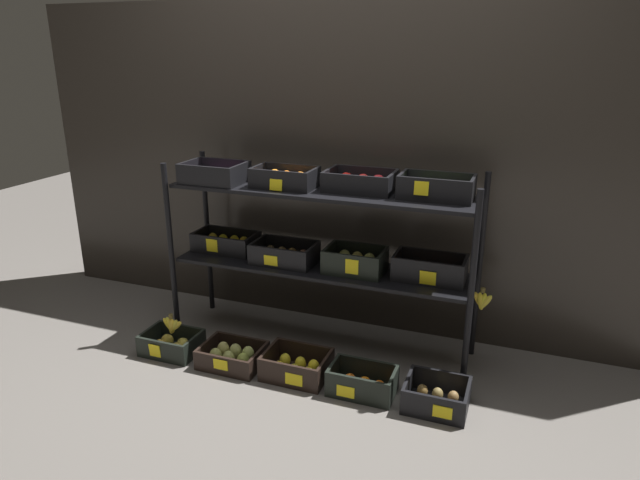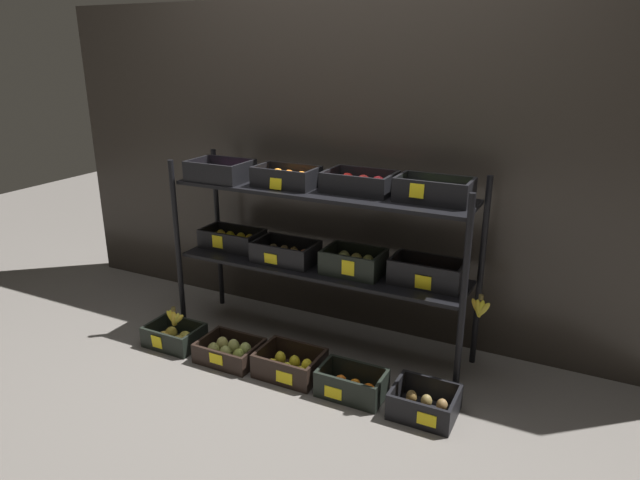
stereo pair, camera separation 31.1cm
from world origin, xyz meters
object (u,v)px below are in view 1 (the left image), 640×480
Objects in this scene: crate_ground_lemon at (297,367)px; banana_bunch_loose at (172,325)px; crate_ground_kiwi at (436,398)px; crate_ground_apple_gold at (172,345)px; display_rack at (322,227)px; crate_ground_tangerine at (362,384)px; crate_ground_pear at (232,356)px.

crate_ground_lemon is 0.76m from banana_bunch_loose.
crate_ground_lemon is 1.12× the size of crate_ground_kiwi.
banana_bunch_loose reaches higher than crate_ground_apple_gold.
crate_ground_kiwi is (0.74, -0.02, -0.00)m from crate_ground_lemon.
crate_ground_apple_gold is 1.04× the size of crate_ground_kiwi.
banana_bunch_loose is (-0.75, -0.40, -0.54)m from display_rack.
crate_ground_tangerine is 1.09× the size of crate_ground_kiwi.
crate_ground_lemon reaches higher than crate_ground_pear.
crate_ground_kiwi is (0.37, 0.01, -0.00)m from crate_ground_tangerine.
crate_ground_kiwi is (0.73, -0.39, -0.67)m from display_rack.
crate_ground_lemon is (0.76, 0.03, 0.00)m from crate_ground_apple_gold.
display_rack is at bearing 89.34° from crate_ground_lemon.
crate_ground_apple_gold is 0.76m from crate_ground_lemon.
crate_ground_kiwi is at bearing 1.76° from crate_ground_tangerine.
banana_bunch_loose is (0.01, -0.00, 0.13)m from crate_ground_apple_gold.
crate_ground_tangerine is (0.74, -0.01, 0.00)m from crate_ground_pear.
crate_ground_apple_gold is 1.13m from crate_ground_tangerine.
crate_ground_apple_gold is 0.94× the size of crate_ground_pear.
display_rack is 0.76m from crate_ground_lemon.
crate_ground_lemon is at bearing 178.79° from crate_ground_kiwi.
crate_ground_kiwi reaches higher than crate_ground_pear.
crate_ground_lemon is at bearing 175.84° from crate_ground_tangerine.
crate_ground_lemon is at bearing 2.99° from crate_ground_pear.
display_rack is at bearing 46.07° from crate_ground_pear.
banana_bunch_loose is (-1.12, -0.00, 0.12)m from crate_ground_tangerine.
crate_ground_tangerine is 0.37m from crate_ground_kiwi.
crate_ground_lemon is at bearing -90.66° from display_rack.
crate_ground_apple_gold is 0.13m from banana_bunch_loose.
display_rack is 0.86m from crate_ground_pear.
banana_bunch_loose is at bearing -8.26° from crate_ground_apple_gold.
crate_ground_lemon reaches higher than crate_ground_apple_gold.
crate_ground_kiwi is at bearing 0.20° from crate_ground_pear.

